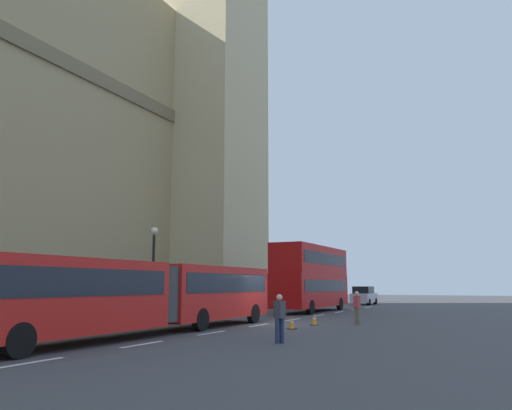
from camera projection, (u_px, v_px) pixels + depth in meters
name	position (u px, v px, depth m)	size (l,w,h in m)	color
ground_plane	(268.00, 324.00, 26.32)	(160.00, 160.00, 0.00)	#424244
lane_centre_marking	(293.00, 320.00, 29.50)	(39.00, 0.16, 0.01)	silver
articulated_bus	(151.00, 291.00, 21.01)	(17.81, 2.54, 2.90)	red
double_decker_bus	(312.00, 276.00, 38.59)	(10.78, 2.54, 4.90)	#B20F0F
sedan_lead	(364.00, 296.00, 51.75)	(4.40, 1.86, 1.85)	#B7B7BC
traffic_cone_west	(292.00, 323.00, 23.28)	(0.36, 0.36, 0.58)	black
traffic_cone_middle	(314.00, 319.00, 25.52)	(0.36, 0.36, 0.58)	black
street_lamp	(153.00, 266.00, 28.47)	(0.44, 0.44, 5.27)	black
pedestrian_near_cones	(279.00, 317.00, 17.71)	(0.40, 0.47, 1.69)	#262D4C
pedestrian_by_kerb	(357.00, 306.00, 26.03)	(0.43, 0.36, 1.69)	#726651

